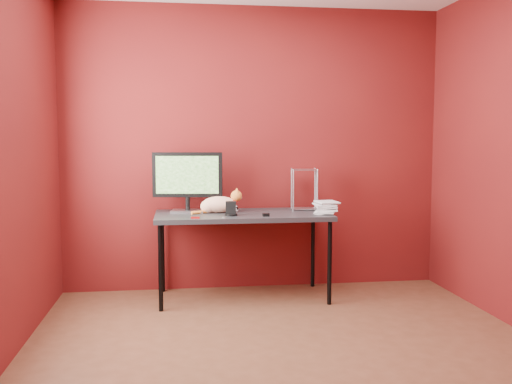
{
  "coord_description": "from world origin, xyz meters",
  "views": [
    {
      "loc": [
        -0.7,
        -3.5,
        1.39
      ],
      "look_at": [
        -0.06,
        1.15,
        0.95
      ],
      "focal_mm": 40.0,
      "sensor_mm": 36.0,
      "label": 1
    }
  ],
  "objects": [
    {
      "name": "cat",
      "position": [
        -0.35,
        1.43,
        0.82
      ],
      "size": [
        0.45,
        0.19,
        0.21
      ],
      "rotation": [
        0.0,
        0.0,
        0.05
      ],
      "color": "orange",
      "rests_on": "desk"
    },
    {
      "name": "wire_rack",
      "position": [
        0.43,
        1.54,
        0.94
      ],
      "size": [
        0.23,
        0.2,
        0.37
      ],
      "rotation": [
        0.0,
        0.0,
        -0.11
      ],
      "color": "#AEAEB3",
      "rests_on": "desk"
    },
    {
      "name": "monitor",
      "position": [
        -0.62,
        1.48,
        1.04
      ],
      "size": [
        0.61,
        0.23,
        0.53
      ],
      "rotation": [
        0.0,
        0.0,
        -0.13
      ],
      "color": "#AEAEB3",
      "rests_on": "desk"
    },
    {
      "name": "book_stack",
      "position": [
        0.48,
        1.29,
        1.33
      ],
      "size": [
        0.24,
        0.28,
        1.17
      ],
      "rotation": [
        0.0,
        0.0,
        -0.13
      ],
      "color": "beige",
      "rests_on": "desk"
    },
    {
      "name": "room",
      "position": [
        0.0,
        0.0,
        1.45
      ],
      "size": [
        3.52,
        3.52,
        2.61
      ],
      "color": "#522D1C",
      "rests_on": "ground"
    },
    {
      "name": "skull_mug",
      "position": [
        -0.25,
        1.25,
        0.8
      ],
      "size": [
        0.1,
        0.1,
        0.09
      ],
      "rotation": [
        0.0,
        0.0,
        0.42
      ],
      "color": "white",
      "rests_on": "desk"
    },
    {
      "name": "black_gadget",
      "position": [
        0.02,
        1.13,
        0.76
      ],
      "size": [
        0.06,
        0.04,
        0.03
      ],
      "primitive_type": "cube",
      "rotation": [
        0.0,
        0.0,
        0.17
      ],
      "color": "black",
      "rests_on": "desk"
    },
    {
      "name": "pocket_knife",
      "position": [
        -0.57,
        1.09,
        0.76
      ],
      "size": [
        0.07,
        0.03,
        0.01
      ],
      "primitive_type": "cube",
      "rotation": [
        0.0,
        0.0,
        -0.13
      ],
      "color": "#A10C0C",
      "rests_on": "desk"
    },
    {
      "name": "speaker",
      "position": [
        -0.27,
        1.22,
        0.81
      ],
      "size": [
        0.1,
        0.1,
        0.12
      ],
      "rotation": [
        0.0,
        0.0,
        -0.12
      ],
      "color": "black",
      "rests_on": "desk"
    },
    {
      "name": "washer",
      "position": [
        -0.33,
        1.11,
        0.75
      ],
      "size": [
        0.04,
        0.04,
        0.0
      ],
      "primitive_type": "cylinder",
      "color": "#AEAEB3",
      "rests_on": "desk"
    },
    {
      "name": "desk",
      "position": [
        -0.15,
        1.37,
        0.7
      ],
      "size": [
        1.5,
        0.7,
        0.75
      ],
      "color": "black",
      "rests_on": "ground"
    }
  ]
}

